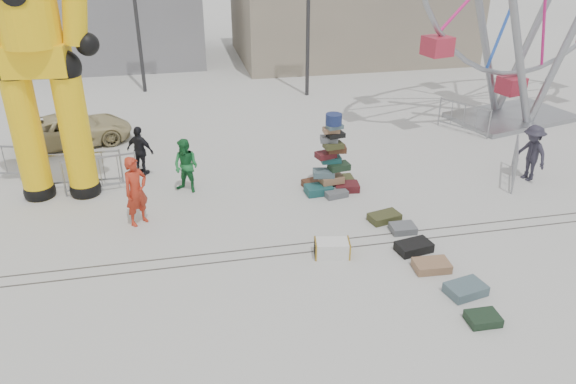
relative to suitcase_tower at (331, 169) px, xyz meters
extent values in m
plane|color=#9E9E99|center=(-1.48, -3.76, -0.65)|extent=(90.00, 90.00, 0.00)
cube|color=#47443F|center=(-1.48, -3.16, -0.64)|extent=(40.00, 0.04, 0.01)
cube|color=#47443F|center=(-1.48, -2.76, -0.64)|extent=(40.00, 0.04, 0.01)
cube|color=gray|center=(5.52, 16.24, 1.85)|extent=(12.00, 8.00, 5.00)
cube|color=gray|center=(-7.48, 18.24, 1.55)|extent=(10.00, 8.00, 4.40)
cylinder|color=#2D2D30|center=(1.52, 9.24, 3.35)|extent=(0.16, 0.16, 8.00)
cube|color=#1A4F50|center=(-0.41, -0.20, -0.52)|extent=(0.79, 0.57, 0.24)
cube|color=#50151A|center=(0.44, -0.17, -0.53)|extent=(0.75, 0.56, 0.23)
cube|color=#4B2918|center=(-0.42, 0.27, -0.54)|extent=(0.74, 0.59, 0.21)
cube|color=#3E4020|center=(0.42, 0.30, -0.53)|extent=(0.70, 0.50, 0.23)
cube|color=slate|center=(0.02, -0.47, -0.55)|extent=(0.71, 0.54, 0.19)
cube|color=black|center=(0.00, 0.47, -0.54)|extent=(0.65, 0.47, 0.21)
cube|color=#946B4B|center=(0.01, -0.04, -0.30)|extent=(0.70, 0.52, 0.21)
cube|color=#4B636B|center=(-0.22, -0.02, -0.10)|extent=(0.66, 0.51, 0.19)
cube|color=#1A301E|center=(0.22, -0.06, 0.09)|extent=(0.63, 0.48, 0.19)
cube|color=#1A4F50|center=(0.01, 0.10, 0.26)|extent=(0.57, 0.39, 0.17)
cube|color=#50151A|center=(-0.16, 0.05, 0.43)|extent=(0.63, 0.51, 0.17)
cube|color=#4B2918|center=(0.15, 0.01, 0.60)|extent=(0.56, 0.42, 0.17)
cube|color=#3E4020|center=(0.01, -0.09, 0.76)|extent=(0.57, 0.42, 0.15)
cube|color=slate|center=(-0.09, 0.03, 0.91)|extent=(0.54, 0.42, 0.15)
cube|color=black|center=(0.09, -0.04, 1.05)|extent=(0.52, 0.39, 0.13)
cube|color=#946B4B|center=(-0.04, 0.00, 1.19)|extent=(0.47, 0.33, 0.13)
cube|color=#4B636B|center=(0.04, -0.07, 1.31)|extent=(0.48, 0.36, 0.11)
cylinder|color=navy|center=(0.01, -0.04, 1.51)|extent=(0.45, 0.45, 0.30)
sphere|color=black|center=(-8.20, 1.24, -0.47)|extent=(0.87, 0.87, 0.87)
cylinder|color=yellow|center=(-8.20, 1.24, 1.18)|extent=(0.80, 0.80, 3.66)
sphere|color=black|center=(-8.20, 1.24, 3.01)|extent=(0.91, 0.91, 0.91)
sphere|color=black|center=(-6.94, 1.14, -0.47)|extent=(0.87, 0.87, 0.87)
cylinder|color=yellow|center=(-6.94, 1.14, 1.18)|extent=(0.80, 0.80, 3.66)
sphere|color=black|center=(-6.94, 1.14, 3.01)|extent=(0.91, 0.91, 0.91)
cube|color=yellow|center=(-7.57, 1.19, 3.24)|extent=(1.67, 1.04, 0.80)
sphere|color=black|center=(-6.26, 1.09, 3.58)|extent=(0.59, 0.59, 0.59)
cube|color=gray|center=(8.58, 4.52, -0.55)|extent=(5.08, 3.75, 0.18)
cylinder|color=gray|center=(7.36, 3.37, 3.00)|extent=(3.14, 1.03, 7.39)
cylinder|color=gray|center=(10.19, 4.07, 3.00)|extent=(3.14, 1.03, 7.39)
cylinder|color=gray|center=(6.97, 4.97, 3.00)|extent=(3.14, 1.03, 7.39)
cylinder|color=gray|center=(9.80, 5.66, 3.00)|extent=(3.14, 1.03, 7.39)
cube|color=#A12235|center=(8.58, 4.52, 0.72)|extent=(0.99, 0.99, 0.64)
cube|color=silver|center=(-0.92, -3.40, -0.45)|extent=(0.89, 0.61, 0.38)
cube|color=#3E4020|center=(0.88, -2.08, -0.55)|extent=(0.90, 0.66, 0.20)
cube|color=slate|center=(1.15, -2.70, -0.56)|extent=(0.63, 0.51, 0.18)
cube|color=black|center=(1.05, -3.62, -0.53)|extent=(0.92, 0.66, 0.23)
cube|color=#946B4B|center=(1.13, -4.42, -0.55)|extent=(0.83, 0.57, 0.20)
cube|color=#4B636B|center=(1.46, -5.40, -0.53)|extent=(0.92, 0.71, 0.22)
cube|color=#1A301E|center=(1.35, -6.33, -0.55)|extent=(0.65, 0.50, 0.18)
imported|color=#A72A17|center=(-5.39, -0.90, 0.28)|extent=(0.80, 0.77, 1.85)
imported|color=#1A6830|center=(-4.07, 0.72, 0.15)|extent=(0.98, 0.94, 1.59)
imported|color=black|center=(-5.38, 2.18, 0.13)|extent=(0.97, 0.81, 1.55)
imported|color=#25232F|center=(6.00, -0.54, 0.21)|extent=(0.83, 1.20, 1.71)
imported|color=tan|center=(-7.73, 5.24, -0.11)|extent=(4.18, 2.64, 1.08)
camera|label=1|loc=(-4.20, -14.11, 6.64)|focal=35.00mm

